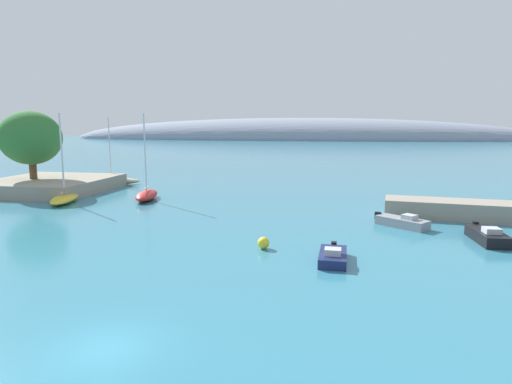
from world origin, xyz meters
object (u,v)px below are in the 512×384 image
object	(u,v)px
motorboat_grey_foreground	(402,222)
motorboat_navy_outer	(333,256)
sailboat_yellow_near_shore	(65,197)
mooring_buoy_yellow	(263,243)
tree_clump_shore	(31,138)
sailboat_sand_mid_mooring	(111,180)
motorboat_black_alongside_breakwater	(487,236)
sailboat_red_outer_mooring	(147,195)

from	to	relation	value
motorboat_grey_foreground	motorboat_navy_outer	size ratio (longest dim) A/B	1.05
sailboat_yellow_near_shore	mooring_buoy_yellow	distance (m)	28.69
motorboat_grey_foreground	mooring_buoy_yellow	distance (m)	13.55
tree_clump_shore	sailboat_sand_mid_mooring	bearing A→B (deg)	52.27
motorboat_grey_foreground	motorboat_navy_outer	distance (m)	12.05
motorboat_black_alongside_breakwater	motorboat_navy_outer	world-z (taller)	motorboat_black_alongside_breakwater
sailboat_yellow_near_shore	motorboat_grey_foreground	size ratio (longest dim) A/B	2.25
tree_clump_shore	sailboat_sand_mid_mooring	distance (m)	12.15
motorboat_grey_foreground	motorboat_black_alongside_breakwater	size ratio (longest dim) A/B	0.88
sailboat_yellow_near_shore	mooring_buoy_yellow	size ratio (longest dim) A/B	11.73
sailboat_red_outer_mooring	motorboat_navy_outer	world-z (taller)	sailboat_red_outer_mooring
sailboat_red_outer_mooring	mooring_buoy_yellow	xyz separation A→B (m)	(16.40, -17.18, -0.21)
sailboat_yellow_near_shore	tree_clump_shore	bearing A→B (deg)	-145.18
sailboat_yellow_near_shore	motorboat_grey_foreground	world-z (taller)	sailboat_yellow_near_shore
sailboat_red_outer_mooring	sailboat_yellow_near_shore	bearing A→B (deg)	98.44
tree_clump_shore	sailboat_yellow_near_shore	distance (m)	12.39
sailboat_sand_mid_mooring	motorboat_black_alongside_breakwater	xyz separation A→B (m)	(43.10, -24.06, -0.10)
sailboat_yellow_near_shore	sailboat_sand_mid_mooring	bearing A→B (deg)	169.90
sailboat_sand_mid_mooring	mooring_buoy_yellow	xyz separation A→B (m)	(27.08, -28.80, -0.14)
sailboat_red_outer_mooring	motorboat_grey_foreground	bearing A→B (deg)	-118.08
sailboat_yellow_near_shore	sailboat_red_outer_mooring	size ratio (longest dim) A/B	1.00
motorboat_black_alongside_breakwater	motorboat_navy_outer	bearing A→B (deg)	-62.06
motorboat_black_alongside_breakwater	motorboat_navy_outer	distance (m)	13.13
mooring_buoy_yellow	sailboat_sand_mid_mooring	bearing A→B (deg)	133.24
sailboat_sand_mid_mooring	sailboat_yellow_near_shore	bearing A→B (deg)	91.54
sailboat_sand_mid_mooring	motorboat_grey_foreground	xyz separation A→B (m)	(37.59, -20.25, -0.13)
sailboat_yellow_near_shore	sailboat_sand_mid_mooring	world-z (taller)	sailboat_yellow_near_shore
sailboat_yellow_near_shore	sailboat_red_outer_mooring	distance (m)	8.94
tree_clump_shore	motorboat_grey_foreground	bearing A→B (deg)	-15.35
sailboat_sand_mid_mooring	mooring_buoy_yellow	distance (m)	39.53
sailboat_yellow_near_shore	sailboat_sand_mid_mooring	distance (m)	14.66
sailboat_sand_mid_mooring	sailboat_red_outer_mooring	size ratio (longest dim) A/B	0.98
motorboat_black_alongside_breakwater	mooring_buoy_yellow	bearing A→B (deg)	-76.77
sailboat_yellow_near_shore	motorboat_grey_foreground	xyz separation A→B (m)	(35.38, -5.76, -0.10)
tree_clump_shore	motorboat_grey_foreground	world-z (taller)	tree_clump_shore
sailboat_red_outer_mooring	motorboat_black_alongside_breakwater	bearing A→B (deg)	-121.29
sailboat_yellow_near_shore	sailboat_red_outer_mooring	world-z (taller)	sailboat_red_outer_mooring
sailboat_sand_mid_mooring	motorboat_grey_foreground	world-z (taller)	sailboat_sand_mid_mooring
sailboat_sand_mid_mooring	mooring_buoy_yellow	bearing A→B (deg)	126.10
mooring_buoy_yellow	sailboat_red_outer_mooring	bearing A→B (deg)	133.67
motorboat_black_alongside_breakwater	motorboat_navy_outer	size ratio (longest dim) A/B	1.19
motorboat_black_alongside_breakwater	sailboat_red_outer_mooring	bearing A→B (deg)	-114.22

